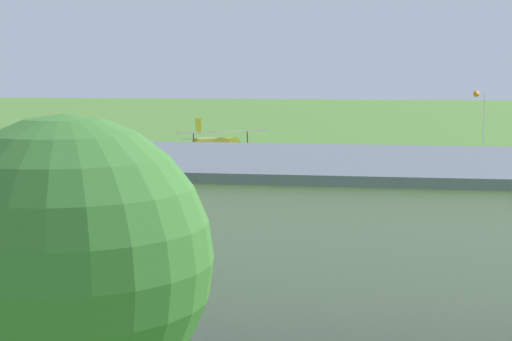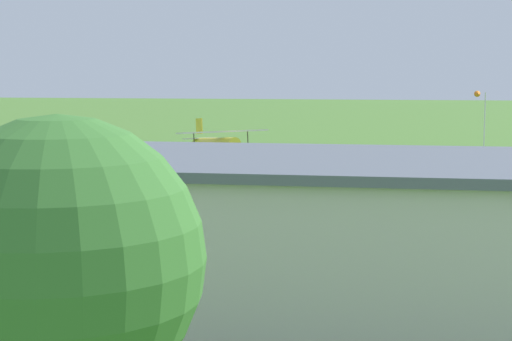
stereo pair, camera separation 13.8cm
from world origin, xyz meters
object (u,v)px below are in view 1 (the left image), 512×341
Objects in this scene: hangar at (373,234)px; car_orange at (86,229)px; biplane at (217,143)px; windsock at (478,100)px; person_watching_takeoff at (212,219)px; tree_near_perimeter_road at (68,268)px.

hangar reaches higher than car_orange.
car_orange is (14.90, -9.46, -2.04)m from hangar.
hangar is 36.52m from biplane.
windsock is at bearing -99.30° from hangar.
person_watching_takeoff is at bearing -144.93° from car_orange.
car_orange is 48.49m from windsock.
hangar is 52.41m from windsock.
hangar is 5.81× the size of car_orange.
tree_near_perimeter_road is at bearing 78.88° from hangar.
windsock reaches higher than biplane.
windsock is at bearing -99.80° from tree_near_perimeter_road.
hangar reaches higher than person_watching_takeoff.
tree_near_perimeter_road is at bearing 99.98° from biplane.
car_orange is at bearing 86.31° from biplane.
tree_near_perimeter_road reaches higher than windsock.
car_orange is 31.61m from tree_near_perimeter_road.
hangar is at bearing 111.38° from biplane.
biplane is 24.71m from car_orange.
car_orange is 7.02m from person_watching_takeoff.
hangar is 3.81× the size of windsock.
tree_near_perimeter_road reaches higher than car_orange.
biplane is at bearing -78.54° from person_watching_takeoff.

